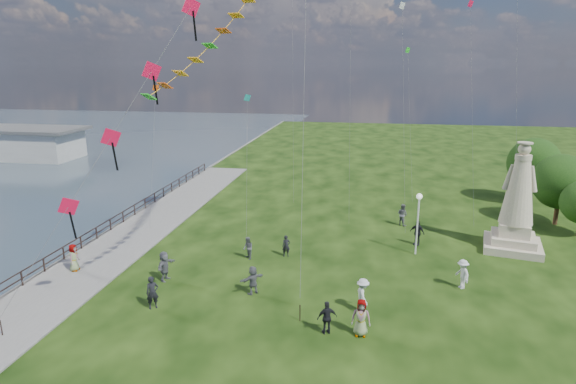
% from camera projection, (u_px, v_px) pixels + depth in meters
% --- Properties ---
extents(waterfront, '(200.00, 200.00, 1.51)m').
position_uv_depth(waterfront, '(87.00, 257.00, 33.16)').
color(waterfront, '#374953').
rests_on(waterfront, ground).
extents(statue, '(4.48, 4.48, 7.71)m').
position_uv_depth(statue, '(517.00, 210.00, 33.64)').
color(statue, tan).
rests_on(statue, ground).
extents(lamppost, '(0.40, 0.40, 4.37)m').
position_uv_depth(lamppost, '(418.00, 211.00, 32.70)').
color(lamppost, silver).
rests_on(lamppost, ground).
extents(tree_row, '(5.00, 13.24, 6.22)m').
position_uv_depth(tree_row, '(551.00, 175.00, 41.17)').
color(tree_row, '#382314').
rests_on(tree_row, ground).
extents(person_0, '(0.80, 0.74, 1.83)m').
position_uv_depth(person_0, '(152.00, 293.00, 25.88)').
color(person_0, black).
rests_on(person_0, ground).
extents(person_1, '(0.83, 0.88, 1.55)m').
position_uv_depth(person_1, '(248.00, 248.00, 32.47)').
color(person_1, '#595960').
rests_on(person_1, ground).
extents(person_2, '(0.98, 1.33, 1.85)m').
position_uv_depth(person_2, '(363.00, 295.00, 25.58)').
color(person_2, silver).
rests_on(person_2, ground).
extents(person_3, '(1.12, 0.88, 1.71)m').
position_uv_depth(person_3, '(327.00, 318.00, 23.45)').
color(person_3, black).
rests_on(person_3, ground).
extents(person_4, '(0.93, 0.58, 1.89)m').
position_uv_depth(person_4, '(361.00, 318.00, 23.26)').
color(person_4, '#595960').
rests_on(person_4, ground).
extents(person_5, '(0.97, 1.82, 1.87)m').
position_uv_depth(person_5, '(165.00, 266.00, 29.21)').
color(person_5, '#595960').
rests_on(person_5, ground).
extents(person_6, '(0.63, 0.50, 1.50)m').
position_uv_depth(person_6, '(286.00, 246.00, 32.93)').
color(person_6, black).
rests_on(person_6, ground).
extents(person_7, '(1.01, 0.98, 1.80)m').
position_uv_depth(person_7, '(402.00, 215.00, 39.28)').
color(person_7, '#595960').
rests_on(person_7, ground).
extents(person_8, '(1.00, 1.30, 1.79)m').
position_uv_depth(person_8, '(462.00, 274.00, 28.20)').
color(person_8, silver).
rests_on(person_8, ground).
extents(person_9, '(1.22, 1.02, 1.86)m').
position_uv_depth(person_9, '(417.00, 233.00, 35.01)').
color(person_9, black).
rests_on(person_9, ground).
extents(person_10, '(0.59, 0.90, 1.76)m').
position_uv_depth(person_10, '(74.00, 259.00, 30.41)').
color(person_10, '#595960').
rests_on(person_10, ground).
extents(person_11, '(1.56, 1.60, 1.68)m').
position_uv_depth(person_11, '(253.00, 280.00, 27.54)').
color(person_11, '#595960').
rests_on(person_11, ground).
extents(red_kite_train, '(9.80, 9.35, 19.43)m').
position_uv_depth(red_kite_train, '(148.00, 81.00, 24.58)').
color(red_kite_train, black).
rests_on(red_kite_train, ground).
extents(small_kites, '(28.90, 17.90, 31.74)m').
position_uv_depth(small_kites, '(359.00, 42.00, 39.73)').
color(small_kites, teal).
rests_on(small_kites, ground).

